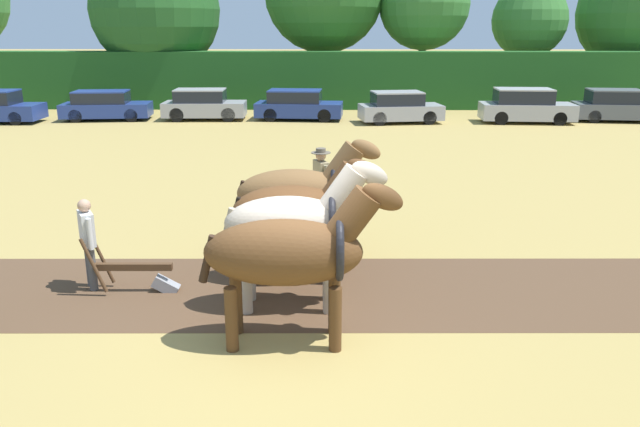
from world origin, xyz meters
name	(u,v)px	position (x,y,z in m)	size (l,w,h in m)	color
ground_plane	(297,334)	(0.00, 0.00, 0.00)	(240.00, 240.00, 0.00)	#A88E4C
plowed_furrow_strip	(83,291)	(-3.77, 1.51, 0.00)	(23.89, 3.11, 0.01)	brown
hedgerow	(320,80)	(0.00, 26.78, 1.54)	(63.00, 1.75, 3.07)	#1E511E
tree_left	(155,9)	(-9.41, 28.74, 5.31)	(7.32, 7.32, 8.97)	brown
tree_center	(424,4)	(6.01, 29.88, 5.62)	(5.26, 5.26, 8.27)	#4C3823
tree_center_right	(530,21)	(12.38, 30.45, 4.71)	(4.40, 4.40, 6.93)	#4C3823
tree_right	(633,14)	(18.46, 30.61, 5.09)	(6.41, 6.41, 8.30)	#423323
draft_horse_lead_left	(292,252)	(-0.05, -0.21, 1.38)	(2.91, 1.02, 2.44)	#513319
draft_horse_lead_right	(295,223)	(-0.06, 0.97, 1.41)	(2.71, 0.94, 2.49)	#B2A38E
draft_horse_trail_left	(297,211)	(-0.09, 2.16, 1.27)	(2.73, 0.99, 2.28)	brown
draft_horse_trail_right	(300,192)	(-0.09, 3.34, 1.30)	(2.93, 1.02, 2.41)	brown
plow	(141,274)	(-2.74, 1.53, 0.32)	(1.58, 0.47, 1.13)	#4C331E
farmer_at_plow	(88,238)	(-3.65, 1.65, 0.93)	(0.41, 0.58, 1.61)	#4C4C4C
farmer_beside_team	(321,180)	(0.29, 5.43, 1.04)	(0.44, 0.64, 1.77)	#38332D
parked_car_left	(105,106)	(-10.39, 21.96, 0.68)	(4.32, 2.19, 1.41)	navy
parked_car_center_left	(203,105)	(-5.63, 22.12, 0.72)	(4.00, 1.89, 1.48)	#9E9EA8
parked_car_center	(298,105)	(-1.03, 22.17, 0.70)	(4.29, 2.12, 1.44)	navy
parked_car_center_right	(400,108)	(3.81, 21.23, 0.70)	(4.01, 2.26, 1.46)	#9E9EA8
parked_car_right	(526,107)	(9.77, 21.34, 0.76)	(4.38, 2.04, 1.60)	#A8A8B2
parked_car_far_right	(616,106)	(14.25, 21.87, 0.72)	(4.15, 2.16, 1.51)	#565B66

